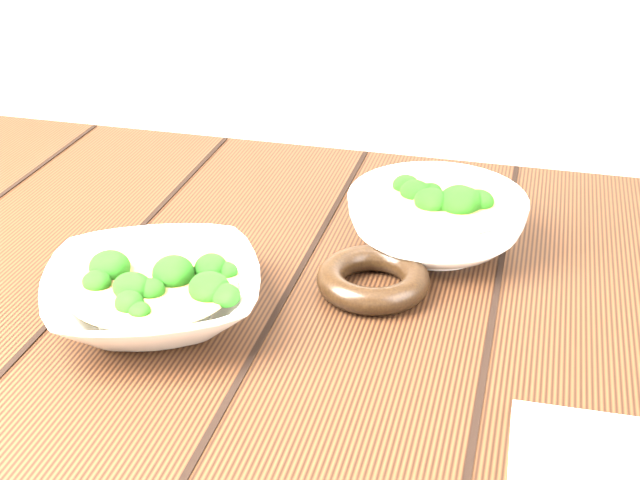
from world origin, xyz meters
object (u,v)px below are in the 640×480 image
table (302,406)px  soup_bowl_back (436,219)px  trivet (373,279)px  soup_bowl_front (153,293)px

table → soup_bowl_back: (0.11, 0.15, 0.15)m
table → soup_bowl_back: soup_bowl_back is taller
soup_bowl_back → trivet: size_ratio=2.19×
soup_bowl_front → soup_bowl_back: bearing=41.1°
soup_bowl_front → table: bearing=21.8°
soup_bowl_front → trivet: 0.21m
table → soup_bowl_front: 0.20m
table → soup_bowl_front: (-0.13, -0.05, 0.15)m
soup_bowl_back → soup_bowl_front: bearing=-138.9°
table → trivet: 0.15m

